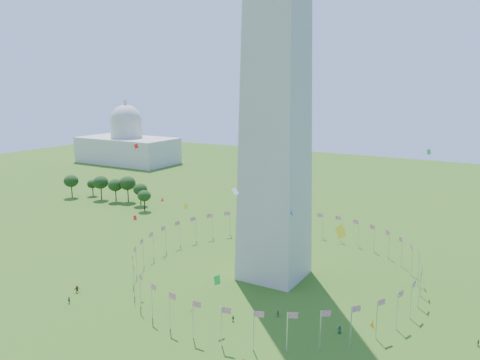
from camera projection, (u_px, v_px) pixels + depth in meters
name	position (u px, v px, depth m)	size (l,w,h in m)	color
flag_ring	(274.00, 261.00, 135.53)	(80.24, 80.24, 9.00)	silver
capitol_building	(127.00, 131.00, 330.66)	(70.00, 35.00, 46.00)	beige
crowd	(167.00, 351.00, 96.14)	(96.49, 65.80, 1.92)	black
kites_aloft	(247.00, 240.00, 106.12)	(109.80, 69.97, 37.09)	blue
tree_line_west	(112.00, 190.00, 222.29)	(54.85, 15.57, 12.05)	#244918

